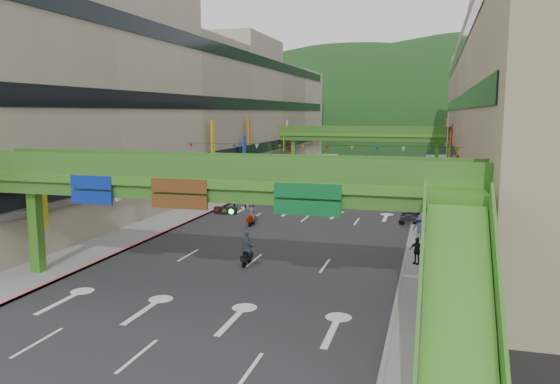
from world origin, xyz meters
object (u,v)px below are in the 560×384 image
at_px(pedestrian_red, 423,204).
at_px(car_silver, 325,167).
at_px(overpass_near, 229,194).
at_px(scooter_rider_near, 247,249).
at_px(scooter_rider_mid, 365,191).
at_px(car_yellow, 357,181).

bearing_deg(pedestrian_red, car_silver, 88.70).
xyz_separation_m(overpass_near, pedestrian_red, (8.87, 26.27, -4.38)).
relative_size(scooter_rider_near, pedestrian_red, 1.29).
bearing_deg(overpass_near, car_silver, 96.39).
bearing_deg(pedestrian_red, overpass_near, -135.60).
height_order(scooter_rider_near, pedestrian_red, scooter_rider_near).
xyz_separation_m(scooter_rider_mid, car_yellow, (-2.30, 11.12, -0.40)).
xyz_separation_m(scooter_rider_near, car_silver, (-5.51, 52.81, -0.29)).
relative_size(scooter_rider_mid, car_yellow, 0.52).
xyz_separation_m(overpass_near, car_silver, (-6.53, 58.34, -4.49)).
xyz_separation_m(scooter_rider_mid, pedestrian_red, (6.03, -5.66, -0.25)).
xyz_separation_m(overpass_near, scooter_rider_mid, (2.84, 31.92, -4.13)).
distance_m(scooter_rider_near, car_silver, 53.10).
bearing_deg(scooter_rider_near, car_yellow, 87.61).
height_order(overpass_near, scooter_rider_near, overpass_near).
relative_size(overpass_near, pedestrian_red, 16.94).
height_order(scooter_rider_near, scooter_rider_mid, scooter_rider_near).
bearing_deg(scooter_rider_mid, car_yellow, 101.68).
relative_size(car_silver, pedestrian_red, 2.62).
bearing_deg(overpass_near, pedestrian_red, 71.35).
height_order(scooter_rider_mid, car_yellow, scooter_rider_mid).
relative_size(scooter_rider_near, scooter_rider_mid, 1.02).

